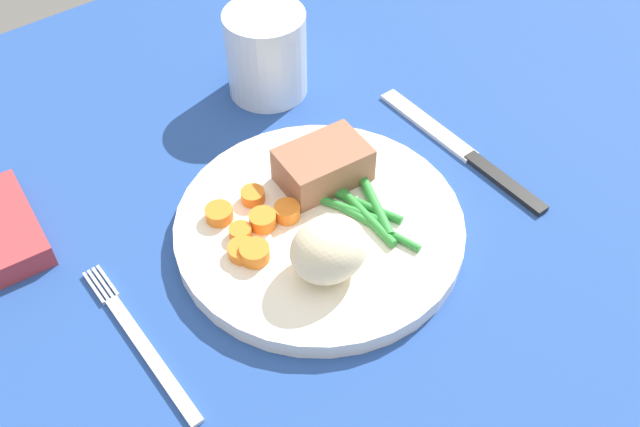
% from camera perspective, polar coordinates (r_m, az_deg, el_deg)
% --- Properties ---
extents(dining_table, '(1.20, 0.90, 0.02)m').
position_cam_1_polar(dining_table, '(0.60, -1.96, -3.35)').
color(dining_table, '#234793').
rests_on(dining_table, ground).
extents(dinner_plate, '(0.24, 0.24, 0.02)m').
position_cam_1_polar(dinner_plate, '(0.59, 0.00, -1.16)').
color(dinner_plate, white).
rests_on(dinner_plate, dining_table).
extents(meat_portion, '(0.08, 0.06, 0.03)m').
position_cam_1_polar(meat_portion, '(0.61, 0.24, 3.93)').
color(meat_portion, '#936047').
rests_on(meat_portion, dinner_plate).
extents(mashed_potatoes, '(0.06, 0.05, 0.05)m').
position_cam_1_polar(mashed_potatoes, '(0.54, 1.00, -2.73)').
color(mashed_potatoes, beige).
rests_on(mashed_potatoes, dinner_plate).
extents(carrot_slices, '(0.07, 0.08, 0.01)m').
position_cam_1_polar(carrot_slices, '(0.58, -5.46, -1.03)').
color(carrot_slices, orange).
rests_on(carrot_slices, dinner_plate).
extents(green_beans, '(0.06, 0.11, 0.01)m').
position_cam_1_polar(green_beans, '(0.59, 3.75, 0.33)').
color(green_beans, '#2D8C38').
rests_on(green_beans, dinner_plate).
extents(fork, '(0.01, 0.17, 0.00)m').
position_cam_1_polar(fork, '(0.55, -14.25, -9.95)').
color(fork, silver).
rests_on(fork, dining_table).
extents(knife, '(0.02, 0.21, 0.01)m').
position_cam_1_polar(knife, '(0.68, 11.43, 4.93)').
color(knife, black).
rests_on(knife, dining_table).
extents(water_glass, '(0.08, 0.08, 0.09)m').
position_cam_1_polar(water_glass, '(0.72, -4.32, 12.32)').
color(water_glass, silver).
rests_on(water_glass, dining_table).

